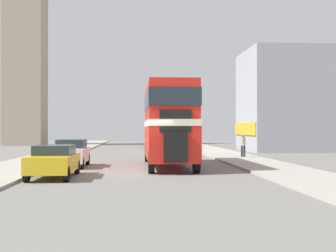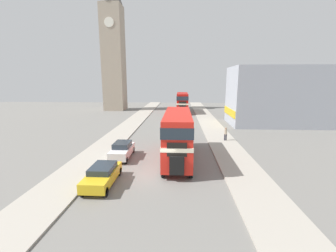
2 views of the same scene
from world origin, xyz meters
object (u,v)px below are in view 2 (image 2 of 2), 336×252
at_px(car_parked_near, 102,175).
at_px(car_parked_mid, 122,150).
at_px(double_decker_bus, 178,132).
at_px(pedestrian_walking, 226,133).
at_px(bus_distant, 182,101).
at_px(church_tower, 113,41).

xyz_separation_m(car_parked_near, car_parked_mid, (-0.04, 5.72, 0.05)).
distance_m(double_decker_bus, pedestrian_walking, 9.06).
bearing_deg(car_parked_near, double_decker_bus, 46.52).
bearing_deg(car_parked_mid, car_parked_near, -89.60).
bearing_deg(double_decker_bus, bus_distant, 88.71).
bearing_deg(car_parked_near, pedestrian_walking, 48.02).
relative_size(car_parked_near, church_tower, 0.13).
distance_m(car_parked_near, car_parked_mid, 5.72).
height_order(double_decker_bus, church_tower, church_tower).
bearing_deg(double_decker_bus, church_tower, 114.11).
xyz_separation_m(bus_distant, car_parked_near, (-6.02, -37.64, -1.92)).
xyz_separation_m(car_parked_mid, church_tower, (-10.84, 36.01, 16.06)).
xyz_separation_m(pedestrian_walking, church_tower, (-21.99, 29.37, 15.82)).
bearing_deg(double_decker_bus, car_parked_mid, 178.58).
xyz_separation_m(double_decker_bus, car_parked_mid, (-5.34, 0.13, -1.85)).
distance_m(double_decker_bus, bus_distant, 32.07).
bearing_deg(pedestrian_walking, church_tower, 126.82).
xyz_separation_m(car_parked_mid, pedestrian_walking, (11.15, 6.63, 0.25)).
relative_size(double_decker_bus, pedestrian_walking, 6.20).
relative_size(bus_distant, car_parked_mid, 2.49).
distance_m(bus_distant, church_tower, 22.44).
distance_m(car_parked_near, church_tower, 46.03).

